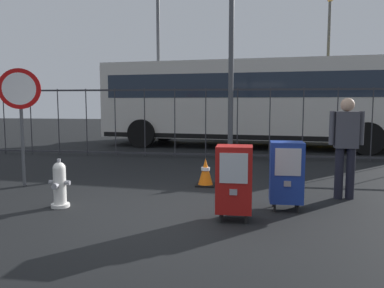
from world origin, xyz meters
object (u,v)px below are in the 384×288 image
(fire_hydrant, at_px, (60,184))
(newspaper_box_secondary, at_px, (286,172))
(bus_far, at_px, (319,100))
(newspaper_box_primary, at_px, (234,179))
(street_light_near_left, at_px, (158,46))
(stop_sign, at_px, (20,102))
(street_light_near_right, at_px, (328,55))
(traffic_cone, at_px, (206,172))
(pedestrian, at_px, (346,142))
(bus_near, at_px, (251,99))

(fire_hydrant, distance_m, newspaper_box_secondary, 3.43)
(newspaper_box_secondary, relative_size, bus_far, 0.10)
(newspaper_box_primary, distance_m, street_light_near_left, 11.57)
(stop_sign, relative_size, street_light_near_right, 0.34)
(newspaper_box_secondary, distance_m, street_light_near_right, 14.56)
(traffic_cone, xyz_separation_m, street_light_near_left, (-2.93, 8.40, 3.63))
(stop_sign, distance_m, bus_far, 13.94)
(newspaper_box_secondary, bearing_deg, bus_far, 78.67)
(street_light_near_left, bearing_deg, street_light_near_right, 28.29)
(street_light_near_right, bearing_deg, street_light_near_left, -151.71)
(newspaper_box_secondary, height_order, pedestrian, pedestrian)
(fire_hydrant, height_order, pedestrian, pedestrian)
(street_light_near_right, bearing_deg, traffic_cone, -109.88)
(street_light_near_left, bearing_deg, traffic_cone, -70.79)
(fire_hydrant, bearing_deg, newspaper_box_primary, -5.62)
(bus_near, distance_m, street_light_near_left, 4.67)
(stop_sign, xyz_separation_m, traffic_cone, (3.45, 0.53, -1.34))
(stop_sign, height_order, street_light_near_left, street_light_near_left)
(street_light_near_left, xyz_separation_m, street_light_near_right, (7.41, 3.99, -0.02))
(traffic_cone, relative_size, street_light_near_right, 0.08)
(street_light_near_left, bearing_deg, bus_far, 22.93)
(fire_hydrant, distance_m, bus_near, 9.12)
(bus_far, bearing_deg, newspaper_box_primary, -105.20)
(traffic_cone, distance_m, bus_far, 12.05)
(newspaper_box_secondary, bearing_deg, fire_hydrant, -173.70)
(bus_far, bearing_deg, street_light_near_left, -158.42)
(fire_hydrant, height_order, newspaper_box_secondary, newspaper_box_secondary)
(street_light_near_left, relative_size, street_light_near_right, 1.01)
(street_light_near_right, bearing_deg, bus_near, -122.69)
(pedestrian, bearing_deg, street_light_near_right, 80.91)
(stop_sign, height_order, pedestrian, stop_sign)
(newspaper_box_secondary, relative_size, bus_near, 0.10)
(street_light_near_right, bearing_deg, pedestrian, -99.09)
(bus_far, bearing_deg, newspaper_box_secondary, -102.68)
(pedestrian, relative_size, street_light_near_left, 0.25)
(pedestrian, distance_m, street_light_near_right, 13.51)
(newspaper_box_secondary, bearing_deg, street_light_near_right, 77.37)
(newspaper_box_secondary, distance_m, stop_sign, 5.02)
(bus_far, bearing_deg, street_light_near_right, 61.94)
(pedestrian, bearing_deg, newspaper_box_secondary, -141.17)
(newspaper_box_primary, relative_size, pedestrian, 0.61)
(traffic_cone, bearing_deg, bus_near, 82.86)
(fire_hydrant, relative_size, street_light_near_right, 0.11)
(newspaper_box_primary, xyz_separation_m, newspaper_box_secondary, (0.75, 0.64, 0.00))
(newspaper_box_secondary, xyz_separation_m, pedestrian, (1.02, 0.82, 0.38))
(newspaper_box_secondary, distance_m, traffic_cone, 2.03)
(fire_hydrant, xyz_separation_m, street_light_near_right, (6.51, 14.22, 3.52))
(newspaper_box_primary, height_order, bus_near, bus_near)
(newspaper_box_primary, bearing_deg, street_light_near_left, 108.73)
(bus_near, bearing_deg, stop_sign, -114.24)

